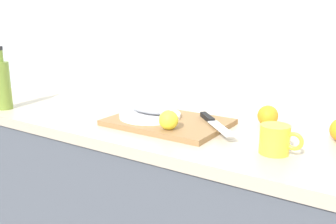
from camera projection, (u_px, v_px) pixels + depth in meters
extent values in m
cube|color=silver|center=(182.00, 27.00, 1.72)|extent=(3.20, 0.05, 2.50)
cube|color=#4C5159|center=(142.00, 221.00, 1.66)|extent=(2.00, 0.58, 0.86)
cube|color=#B7A88E|center=(140.00, 122.00, 1.55)|extent=(2.00, 0.60, 0.04)
cube|color=olive|center=(168.00, 122.00, 1.44)|extent=(0.44, 0.31, 0.02)
cylinder|color=white|center=(150.00, 115.00, 1.47)|extent=(0.24, 0.24, 0.01)
ellipsoid|color=gray|center=(150.00, 109.00, 1.46)|extent=(0.18, 0.08, 0.04)
cube|color=silver|center=(221.00, 128.00, 1.30)|extent=(0.15, 0.15, 0.00)
cube|color=black|center=(207.00, 117.00, 1.43)|extent=(0.09, 0.09, 0.02)
sphere|color=yellow|center=(169.00, 120.00, 1.31)|extent=(0.07, 0.07, 0.07)
cylinder|color=olive|center=(3.00, 86.00, 1.66)|extent=(0.06, 0.06, 0.21)
cylinder|color=olive|center=(0.00, 56.00, 1.63)|extent=(0.03, 0.03, 0.05)
cylinder|color=yellow|center=(275.00, 139.00, 1.14)|extent=(0.09, 0.09, 0.09)
torus|color=yellow|center=(294.00, 141.00, 1.11)|extent=(0.06, 0.01, 0.06)
sphere|color=orange|center=(268.00, 116.00, 1.42)|extent=(0.08, 0.08, 0.08)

